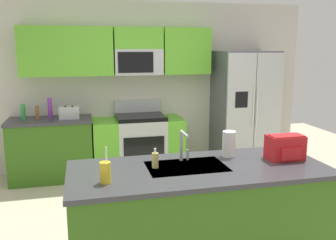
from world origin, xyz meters
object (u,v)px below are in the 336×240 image
refrigerator (244,110)px  drink_cup_yellow (105,172)px  toaster (69,113)px  pepper_mill (37,113)px  bottle_green (23,112)px  backpack (285,147)px  sink_faucet (183,143)px  paper_towel_roll (229,144)px  bottle_purple (50,108)px  range_oven (138,144)px  soap_dispenser (155,160)px

refrigerator → drink_cup_yellow: refrigerator is taller
refrigerator → toaster: refrigerator is taller
toaster → pepper_mill: 0.44m
bottle_green → backpack: (2.59, -2.52, 0.01)m
bottle_green → drink_cup_yellow: 2.90m
pepper_mill → sink_faucet: bearing=-57.7°
toaster → paper_towel_roll: 2.70m
bottle_purple → drink_cup_yellow: bearing=-77.9°
pepper_mill → paper_towel_roll: paper_towel_roll is taller
pepper_mill → range_oven: bearing=0.1°
range_oven → refrigerator: refrigerator is taller
range_oven → soap_dispenser: 2.53m
pepper_mill → bottle_purple: 0.19m
toaster → paper_towel_roll: size_ratio=1.17×
range_oven → bottle_green: bottle_green is taller
sink_faucet → pepper_mill: bearing=122.3°
pepper_mill → backpack: backpack is taller
range_oven → toaster: bearing=-177.0°
refrigerator → backpack: bearing=-106.9°
pepper_mill → bottle_green: bearing=174.6°
bottle_green → paper_towel_roll: paper_towel_roll is taller
toaster → range_oven: bearing=3.0°
refrigerator → bottle_green: refrigerator is taller
sink_faucet → range_oven: bearing=91.0°
toaster → bottle_purple: bearing=158.9°
sink_faucet → backpack: bearing=-9.7°
bottle_purple → pepper_mill: bearing=-163.0°
range_oven → paper_towel_roll: 2.42m
refrigerator → backpack: refrigerator is taller
bottle_purple → range_oven: bearing=-2.3°
sink_faucet → paper_towel_roll: size_ratio=1.17×
sink_faucet → bottle_green: bearing=125.3°
refrigerator → sink_faucet: (-1.67, -2.27, 0.14)m
refrigerator → sink_faucet: 2.82m
pepper_mill → soap_dispenser: size_ratio=1.15×
drink_cup_yellow → pepper_mill: bearing=105.8°
range_oven → bottle_green: (-1.63, 0.02, 0.57)m
bottle_purple → sink_faucet: 2.73m
bottle_green → toaster: bearing=-6.2°
refrigerator → paper_towel_roll: (-1.20, -2.22, 0.09)m
sink_faucet → paper_towel_roll: 0.47m
bottle_purple → backpack: bottle_purple is taller
bottle_purple → soap_dispenser: bottle_purple is taller
drink_cup_yellow → paper_towel_roll: drink_cup_yellow is taller
soap_dispenser → toaster: bearing=107.6°
pepper_mill → bottle_purple: size_ratio=0.66×
range_oven → pepper_mill: range_oven is taller
toaster → sink_faucet: bearing=-65.6°
toaster → bottle_green: bearing=173.8°
bottle_green → drink_cup_yellow: bearing=-70.7°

